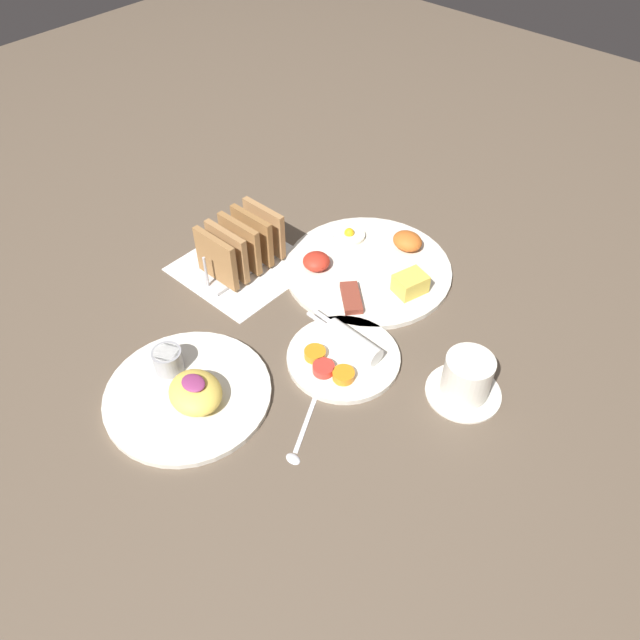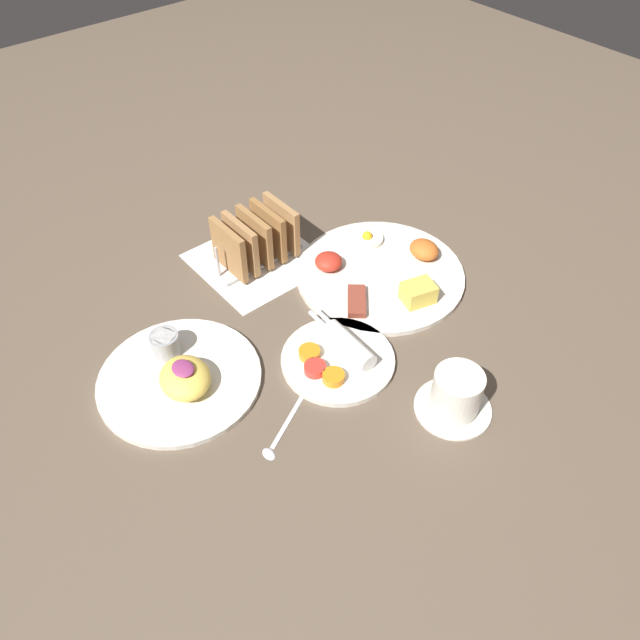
{
  "view_description": "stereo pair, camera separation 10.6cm",
  "coord_description": "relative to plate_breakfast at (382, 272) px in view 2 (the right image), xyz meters",
  "views": [
    {
      "loc": [
        0.57,
        -0.53,
        0.79
      ],
      "look_at": [
        0.07,
        0.03,
        0.03
      ],
      "focal_mm": 35.0,
      "sensor_mm": 36.0,
      "label": 1
    },
    {
      "loc": [
        0.64,
        -0.45,
        0.79
      ],
      "look_at": [
        0.07,
        0.03,
        0.03
      ],
      "focal_mm": 35.0,
      "sensor_mm": 36.0,
      "label": 2
    }
  ],
  "objects": [
    {
      "name": "ground_plane",
      "position": [
        -0.03,
        -0.21,
        -0.01
      ],
      "size": [
        3.0,
        3.0,
        0.0
      ],
      "primitive_type": "plane",
      "color": "brown"
    },
    {
      "name": "napkin_flat",
      "position": [
        -0.19,
        -0.15,
        -0.01
      ],
      "size": [
        0.22,
        0.22,
        0.0
      ],
      "color": "white",
      "rests_on": "ground_plane"
    },
    {
      "name": "plate_breakfast",
      "position": [
        0.0,
        0.0,
        0.0
      ],
      "size": [
        0.32,
        0.32,
        0.05
      ],
      "color": "silver",
      "rests_on": "ground_plane"
    },
    {
      "name": "plate_condiments",
      "position": [
        0.11,
        -0.21,
        0.0
      ],
      "size": [
        0.2,
        0.19,
        0.04
      ],
      "color": "silver",
      "rests_on": "ground_plane"
    },
    {
      "name": "plate_foreground",
      "position": [
        -0.02,
        -0.43,
        0.0
      ],
      "size": [
        0.26,
        0.26,
        0.06
      ],
      "color": "silver",
      "rests_on": "ground_plane"
    },
    {
      "name": "toast_rack",
      "position": [
        -0.19,
        -0.15,
        0.04
      ],
      "size": [
        0.1,
        0.18,
        0.1
      ],
      "color": "#B7B7BC",
      "rests_on": "ground_plane"
    },
    {
      "name": "coffee_cup",
      "position": [
        0.3,
        -0.13,
        0.03
      ],
      "size": [
        0.12,
        0.12,
        0.08
      ],
      "color": "silver",
      "rests_on": "ground_plane"
    },
    {
      "name": "teaspoon",
      "position": [
        0.16,
        -0.37,
        -0.01
      ],
      "size": [
        0.07,
        0.12,
        0.01
      ],
      "color": "silver",
      "rests_on": "ground_plane"
    }
  ]
}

